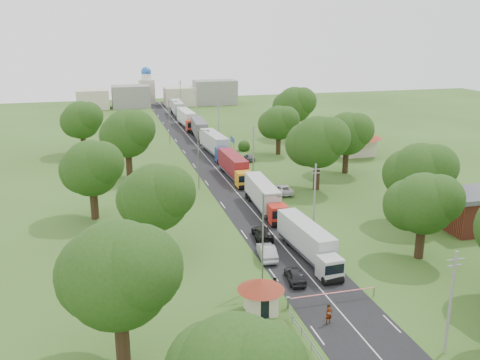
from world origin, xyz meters
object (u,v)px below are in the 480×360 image
object	(u,v)px
guard_booth	(261,291)
car_lane_front	(295,275)
boom_barrier	(319,296)
info_sign	(232,143)
car_lane_mid	(267,252)
truck_0	(309,241)
pedestrian_near	(329,315)

from	to	relation	value
guard_booth	car_lane_front	xyz separation A→B (m)	(5.30, 5.00, -1.44)
boom_barrier	info_sign	distance (m)	60.39
car_lane_mid	info_sign	bearing A→B (deg)	-92.96
guard_booth	car_lane_front	world-z (taller)	guard_booth
guard_booth	car_lane_front	bearing A→B (deg)	43.36
car_lane_mid	boom_barrier	bearing A→B (deg)	104.88
guard_booth	truck_0	distance (m)	13.52
info_sign	pedestrian_near	bearing A→B (deg)	-96.38
boom_barrier	car_lane_front	bearing A→B (deg)	96.23
boom_barrier	pedestrian_near	bearing A→B (deg)	-98.75
pedestrian_near	truck_0	bearing A→B (deg)	67.89
truck_0	pedestrian_near	xyz separation A→B (m)	(-3.55, -13.72, -1.11)
boom_barrier	car_lane_front	world-z (taller)	car_lane_front
pedestrian_near	car_lane_mid	bearing A→B (deg)	86.67
truck_0	guard_booth	bearing A→B (deg)	-130.89
car_lane_mid	car_lane_front	bearing A→B (deg)	106.50
truck_0	car_lane_mid	bearing A→B (deg)	167.18
car_lane_front	info_sign	bearing A→B (deg)	-90.67
info_sign	pedestrian_near	world-z (taller)	info_sign
boom_barrier	car_lane_front	distance (m)	5.03
car_lane_mid	pedestrian_near	world-z (taller)	pedestrian_near
guard_booth	info_sign	world-z (taller)	info_sign
car_lane_front	guard_booth	bearing A→B (deg)	50.04
guard_booth	pedestrian_near	distance (m)	6.47
info_sign	car_lane_mid	world-z (taller)	info_sign
info_sign	truck_0	xyz separation A→B (m)	(-3.55, -49.78, -0.96)
boom_barrier	pedestrian_near	xyz separation A→B (m)	(-0.54, -3.50, 0.04)
guard_booth	truck_0	size ratio (longest dim) A/B	0.32
car_lane_mid	pedestrian_near	size ratio (longest dim) A/B	2.68
guard_booth	truck_0	xyz separation A→B (m)	(8.85, 10.22, -0.12)
car_lane_front	boom_barrier	bearing A→B (deg)	102.91
info_sign	car_lane_front	distance (m)	55.50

